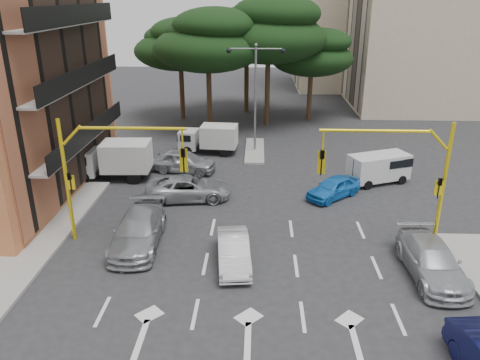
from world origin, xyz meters
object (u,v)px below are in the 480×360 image
object	(u,v)px
street_lamp_center	(256,79)
box_truck_a	(113,161)
car_silver_cross_b	(184,161)
car_silver_parked	(432,261)
box_truck_b	(209,139)
van_white	(379,168)
signal_mast_right	(405,169)
car_white_hatch	(234,251)
signal_mast_left	(103,164)
car_blue_compact	(334,187)
car_silver_cross_a	(189,188)
car_silver_wagon	(138,231)

from	to	relation	value
street_lamp_center	box_truck_a	size ratio (longest dim) A/B	1.56
car_silver_cross_b	car_silver_parked	distance (m)	17.17
box_truck_b	van_white	bearing A→B (deg)	-110.96
signal_mast_right	street_lamp_center	bearing A→B (deg)	115.91
street_lamp_center	van_white	size ratio (longest dim) A/B	2.08
street_lamp_center	car_white_hatch	xyz separation A→B (m)	(-0.75, -15.96, -4.79)
signal_mast_left	car_blue_compact	world-z (taller)	signal_mast_left
car_silver_cross_a	car_silver_parked	xyz separation A→B (m)	(11.32, -7.52, 0.03)
car_blue_compact	car_silver_parked	xyz separation A→B (m)	(2.91, -8.09, 0.09)
car_white_hatch	box_truck_b	size ratio (longest dim) A/B	0.89
signal_mast_left	box_truck_a	world-z (taller)	signal_mast_left
street_lamp_center	box_truck_b	xyz separation A→B (m)	(-3.42, -0.50, -4.36)
street_lamp_center	car_white_hatch	world-z (taller)	street_lamp_center
car_silver_parked	van_white	bearing A→B (deg)	86.71
car_white_hatch	car_silver_wagon	bearing A→B (deg)	155.53
car_white_hatch	car_blue_compact	size ratio (longest dim) A/B	1.06
car_white_hatch	car_silver_wagon	world-z (taller)	car_silver_wagon
car_blue_compact	car_silver_wagon	distance (m)	11.68
car_silver_parked	van_white	xyz separation A→B (m)	(0.23, 10.58, 0.22)
car_silver_wagon	car_silver_cross_a	world-z (taller)	car_silver_wagon
car_blue_compact	box_truck_b	bearing A→B (deg)	-176.23
box_truck_b	street_lamp_center	bearing A→B (deg)	-76.81
car_white_hatch	box_truck_b	world-z (taller)	box_truck_b
car_white_hatch	signal_mast_left	bearing A→B (deg)	156.03
car_blue_compact	car_silver_cross_b	bearing A→B (deg)	-154.35
signal_mast_right	car_blue_compact	size ratio (longest dim) A/B	1.65
car_silver_wagon	car_silver_cross_a	xyz separation A→B (m)	(1.61, 5.44, -0.07)
car_silver_cross_a	car_silver_cross_b	distance (m)	4.56
signal_mast_left	street_lamp_center	size ratio (longest dim) A/B	0.77
car_silver_cross_b	box_truck_b	distance (m)	4.26
signal_mast_left	car_silver_cross_a	world-z (taller)	signal_mast_left
car_blue_compact	car_silver_cross_a	size ratio (longest dim) A/B	0.74
car_white_hatch	van_white	xyz separation A→B (m)	(8.57, 10.02, 0.30)
car_white_hatch	van_white	world-z (taller)	van_white
signal_mast_right	car_white_hatch	distance (m)	8.45
car_silver_cross_a	signal_mast_left	bearing A→B (deg)	141.58
car_silver_cross_a	van_white	xyz separation A→B (m)	(11.55, 3.06, 0.26)
car_silver_wagon	street_lamp_center	bearing A→B (deg)	67.88
signal_mast_right	car_blue_compact	bearing A→B (deg)	110.79
car_silver_cross_b	car_white_hatch	bearing A→B (deg)	-150.84
signal_mast_right	car_white_hatch	size ratio (longest dim) A/B	1.55
car_silver_cross_b	van_white	bearing A→B (deg)	-86.31
signal_mast_left	van_white	size ratio (longest dim) A/B	1.60
car_silver_cross_a	car_silver_cross_b	xyz separation A→B (m)	(-0.98, 4.45, 0.06)
box_truck_b	car_white_hatch	bearing A→B (deg)	-165.33
box_truck_b	car_silver_cross_a	bearing A→B (deg)	-177.18
signal_mast_left	car_white_hatch	bearing A→B (deg)	-17.88
box_truck_b	car_blue_compact	bearing A→B (deg)	-129.52
signal_mast_right	box_truck_a	xyz separation A→B (m)	(-15.80, 8.01, -2.66)
signal_mast_left	car_blue_compact	distance (m)	13.18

